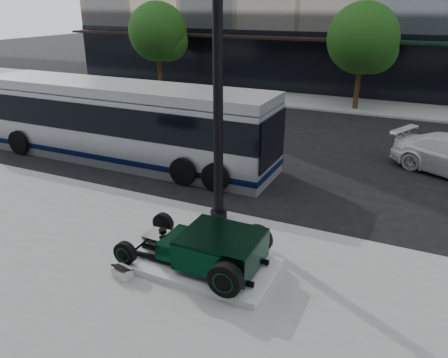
% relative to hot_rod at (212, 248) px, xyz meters
% --- Properties ---
extents(ground, '(120.00, 120.00, 0.00)m').
position_rel_hot_rod_xyz_m(ground, '(-0.90, 4.87, -0.70)').
color(ground, black).
rests_on(ground, ground).
extents(sidewalk_far, '(70.00, 4.00, 0.12)m').
position_rel_hot_rod_xyz_m(sidewalk_far, '(-0.90, 18.87, -0.64)').
color(sidewalk_far, gray).
rests_on(sidewalk_far, ground).
extents(street_trees, '(29.80, 3.80, 5.70)m').
position_rel_hot_rod_xyz_m(street_trees, '(0.25, 17.94, 3.07)').
color(street_trees, black).
rests_on(street_trees, sidewalk_far).
extents(display_plinth, '(3.40, 1.80, 0.15)m').
position_rel_hot_rod_xyz_m(display_plinth, '(-0.33, 0.00, -0.50)').
color(display_plinth, silver).
rests_on(display_plinth, sidewalk_near).
extents(hot_rod, '(3.22, 2.00, 0.81)m').
position_rel_hot_rod_xyz_m(hot_rod, '(0.00, 0.00, 0.00)').
color(hot_rod, black).
rests_on(hot_rod, display_plinth).
extents(info_plaque, '(0.45, 0.37, 0.31)m').
position_rel_hot_rod_xyz_m(info_plaque, '(-1.68, -1.05, -0.45)').
color(info_plaque, silver).
rests_on(info_plaque, sidewalk_near).
extents(lamppost, '(0.46, 0.46, 8.45)m').
position_rel_hot_rod_xyz_m(lamppost, '(-1.01, 2.40, 3.33)').
color(lamppost, black).
rests_on(lamppost, sidewalk_near).
extents(transit_bus, '(12.12, 2.88, 2.92)m').
position_rel_hot_rod_xyz_m(transit_bus, '(-6.61, 5.60, 0.79)').
color(transit_bus, '#A9ADB3').
rests_on(transit_bus, ground).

